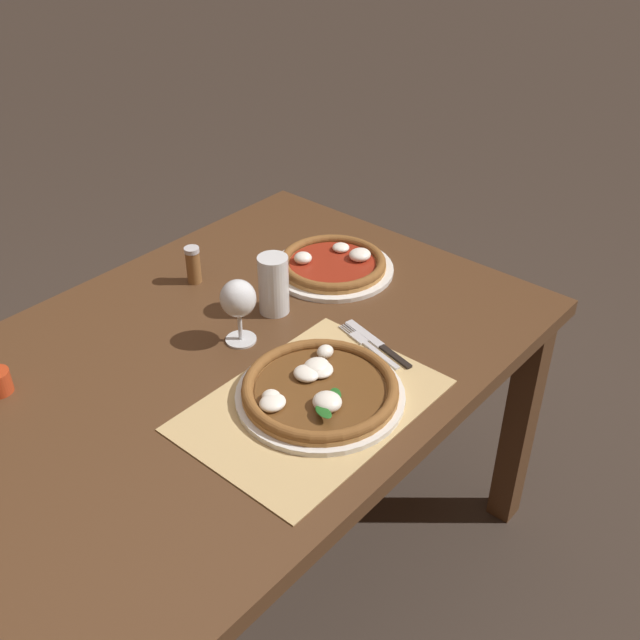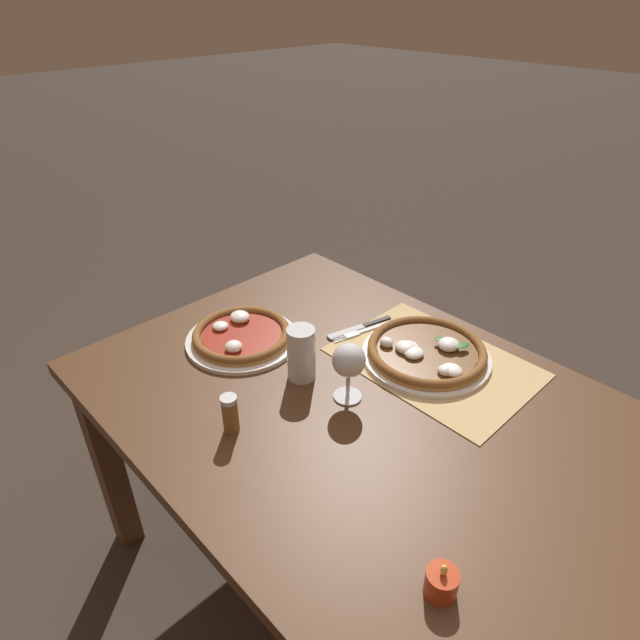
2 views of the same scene
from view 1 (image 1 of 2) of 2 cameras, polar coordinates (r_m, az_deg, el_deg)
The scene contains 10 objects.
ground_plane at distance 2.17m, azimuth -6.04°, elevation -18.60°, with size 24.00×24.00×0.00m, color #382D26.
dining_table at distance 1.70m, azimuth -7.33°, elevation -5.26°, with size 1.45×0.98×0.74m.
paper_placemat at distance 1.51m, azimuth -0.59°, elevation -6.47°, with size 0.51×0.36×0.00m, color tan.
pizza_near at distance 1.51m, azimuth -0.06°, elevation -5.31°, with size 0.34×0.34×0.05m.
pizza_far at distance 1.93m, azimuth 0.98°, elevation 4.27°, with size 0.32×0.32×0.05m.
wine_glass at distance 1.63m, azimuth -6.25°, elevation 1.45°, with size 0.08×0.08×0.16m.
pint_glass at distance 1.75m, azimuth -3.56°, elevation 2.62°, with size 0.07×0.07×0.15m.
fork at distance 1.66m, azimuth 3.71°, elevation -1.96°, with size 0.06×0.20×0.00m.
knife at distance 1.67m, azimuth 4.42°, elevation -1.80°, with size 0.07×0.21×0.01m.
pepper_shaker at distance 1.90m, azimuth -9.64°, elevation 4.18°, with size 0.04×0.04×0.10m.
Camera 1 is at (-0.85, -1.02, 1.72)m, focal length 42.00 mm.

